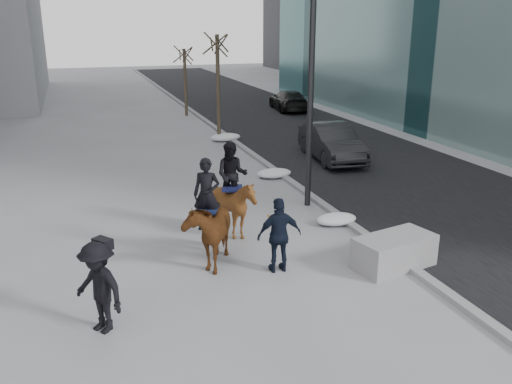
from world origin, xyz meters
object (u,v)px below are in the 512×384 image
object	(u,v)px
planter	(394,252)
mounted_right	(233,200)
mounted_left	(209,225)
car_near	(332,142)

from	to	relation	value
planter	mounted_right	distance (m)	4.29
mounted_left	mounted_right	bearing A→B (deg)	54.09
mounted_left	mounted_right	distance (m)	1.72
mounted_left	mounted_right	xyz separation A→B (m)	(1.01, 1.39, 0.08)
planter	car_near	size ratio (longest dim) A/B	0.42
planter	mounted_right	world-z (taller)	mounted_right
mounted_right	mounted_left	bearing A→B (deg)	-125.91
car_near	mounted_left	world-z (taller)	mounted_left
planter	car_near	world-z (taller)	car_near
planter	mounted_left	bearing A→B (deg)	158.12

